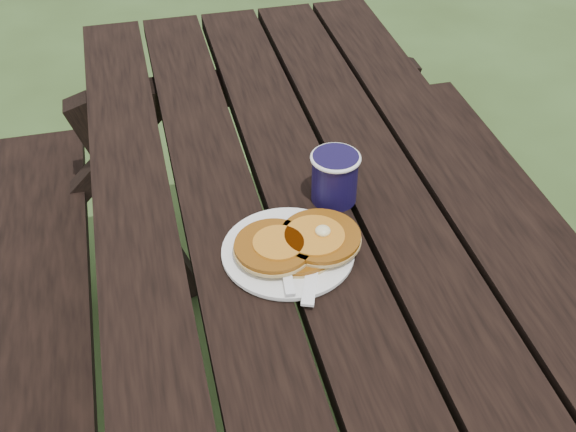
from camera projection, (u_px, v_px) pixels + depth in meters
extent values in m
cube|color=black|center=(318.00, 238.00, 1.25)|extent=(0.75, 1.80, 0.04)
cube|color=black|center=(26.00, 405.00, 1.34)|extent=(0.25, 1.80, 0.04)
cube|color=black|center=(565.00, 302.00, 1.54)|extent=(0.25, 1.80, 0.04)
cylinder|color=white|center=(288.00, 252.00, 1.18)|extent=(0.24, 0.24, 0.01)
cylinder|color=#884B0F|center=(297.00, 248.00, 1.17)|extent=(0.13, 0.13, 0.01)
cylinder|color=#884B0F|center=(273.00, 246.00, 1.16)|extent=(0.13, 0.13, 0.01)
cylinder|color=#884B0F|center=(320.00, 237.00, 1.18)|extent=(0.13, 0.13, 0.01)
cylinder|color=#B46B19|center=(315.00, 235.00, 1.17)|extent=(0.10, 0.10, 0.00)
ellipsoid|color=#F4E59E|center=(323.00, 231.00, 1.17)|extent=(0.03, 0.03, 0.02)
cube|color=white|center=(313.00, 264.00, 1.15)|extent=(0.08, 0.18, 0.00)
cylinder|color=black|center=(335.00, 178.00, 1.27)|extent=(0.08, 0.08, 0.09)
torus|color=white|center=(336.00, 158.00, 1.24)|extent=(0.09, 0.09, 0.01)
cylinder|color=black|center=(336.00, 159.00, 1.24)|extent=(0.07, 0.07, 0.01)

